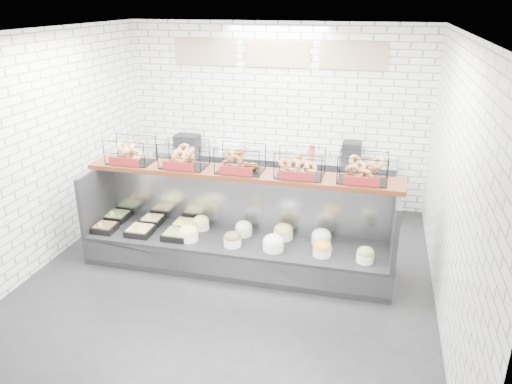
# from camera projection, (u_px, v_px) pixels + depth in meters

# --- Properties ---
(ground) EXTENTS (5.50, 5.50, 0.00)m
(ground) POSITION_uv_depth(u_px,v_px,m) (231.00, 277.00, 6.39)
(ground) COLOR black
(ground) RESTS_ON ground
(room_shell) EXTENTS (5.02, 5.51, 3.01)m
(room_shell) POSITION_uv_depth(u_px,v_px,m) (241.00, 108.00, 6.18)
(room_shell) COLOR white
(room_shell) RESTS_ON ground
(display_case) EXTENTS (4.00, 0.90, 1.20)m
(display_case) POSITION_uv_depth(u_px,v_px,m) (237.00, 242.00, 6.58)
(display_case) COLOR black
(display_case) RESTS_ON ground
(bagel_shelf) EXTENTS (4.10, 0.50, 0.40)m
(bagel_shelf) POSITION_uv_depth(u_px,v_px,m) (240.00, 162.00, 6.35)
(bagel_shelf) COLOR #3B180C
(bagel_shelf) RESTS_ON display_case
(prep_counter) EXTENTS (4.00, 0.60, 1.20)m
(prep_counter) POSITION_uv_depth(u_px,v_px,m) (271.00, 180.00, 8.42)
(prep_counter) COLOR #93969B
(prep_counter) RESTS_ON ground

